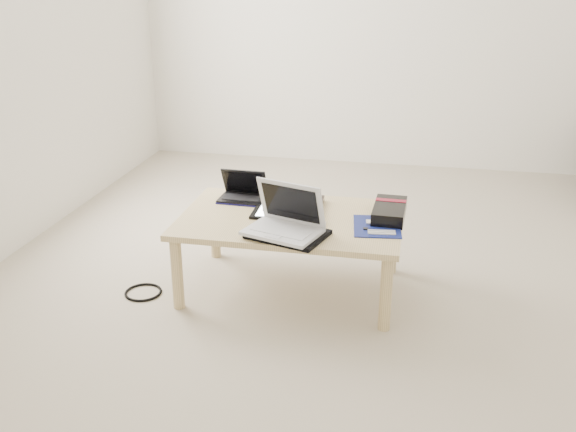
% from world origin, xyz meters
% --- Properties ---
extents(ground, '(4.00, 4.00, 0.00)m').
position_xyz_m(ground, '(0.00, 0.00, 0.00)').
color(ground, '#B3A591').
rests_on(ground, ground).
extents(coffee_table, '(1.10, 0.70, 0.40)m').
position_xyz_m(coffee_table, '(-0.32, -0.33, 0.35)').
color(coffee_table, '#D4B87F').
rests_on(coffee_table, ground).
extents(book, '(0.30, 0.25, 0.03)m').
position_xyz_m(book, '(-0.34, -0.18, 0.41)').
color(book, black).
rests_on(book, coffee_table).
extents(netbook, '(0.25, 0.18, 0.16)m').
position_xyz_m(netbook, '(-0.62, -0.13, 0.44)').
color(netbook, black).
rests_on(netbook, coffee_table).
extents(tablet, '(0.27, 0.21, 0.01)m').
position_xyz_m(tablet, '(-0.39, -0.29, 0.41)').
color(tablet, black).
rests_on(tablet, coffee_table).
extents(remote, '(0.11, 0.20, 0.02)m').
position_xyz_m(remote, '(-0.19, -0.32, 0.41)').
color(remote, silver).
rests_on(remote, coffee_table).
extents(neoprene_sleeve, '(0.40, 0.34, 0.02)m').
position_xyz_m(neoprene_sleeve, '(-0.29, -0.56, 0.41)').
color(neoprene_sleeve, black).
rests_on(neoprene_sleeve, coffee_table).
extents(white_laptop, '(0.39, 0.32, 0.23)m').
position_xyz_m(white_laptop, '(-0.31, -0.56, 0.47)').
color(white_laptop, silver).
rests_on(white_laptop, neoprene_sleeve).
extents(motherboard, '(0.25, 0.30, 0.01)m').
position_xyz_m(motherboard, '(0.11, -0.37, 0.40)').
color(motherboard, navy).
rests_on(motherboard, coffee_table).
extents(gpu_box, '(0.16, 0.31, 0.07)m').
position_xyz_m(gpu_box, '(0.16, -0.23, 0.43)').
color(gpu_box, black).
rests_on(gpu_box, coffee_table).
extents(cable_coil, '(0.14, 0.14, 0.01)m').
position_xyz_m(cable_coil, '(-0.41, -0.33, 0.41)').
color(cable_coil, black).
rests_on(cable_coil, coffee_table).
extents(floor_cable_coil, '(0.19, 0.19, 0.01)m').
position_xyz_m(floor_cable_coil, '(-1.06, -0.53, 0.01)').
color(floor_cable_coil, black).
rests_on(floor_cable_coil, ground).
extents(floor_cable_trail, '(0.17, 0.35, 0.01)m').
position_xyz_m(floor_cable_trail, '(-0.91, -0.45, 0.00)').
color(floor_cable_trail, black).
rests_on(floor_cable_trail, ground).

